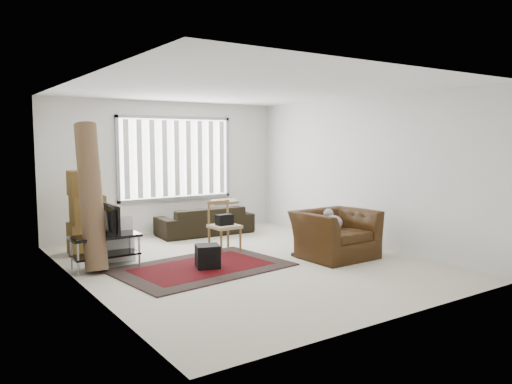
# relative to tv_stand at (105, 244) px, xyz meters

# --- Properties ---
(room) EXTENTS (6.00, 6.02, 2.71)m
(room) POSITION_rel_tv_stand_xyz_m (1.98, -0.38, 1.39)
(room) COLOR beige
(room) RESTS_ON ground
(persian_rug) EXTENTS (2.68, 1.95, 0.02)m
(persian_rug) POSITION_rel_tv_stand_xyz_m (1.20, -0.82, -0.35)
(persian_rug) COLOR black
(persian_rug) RESTS_ON ground
(tv_stand) EXTENTS (1.01, 0.45, 0.50)m
(tv_stand) POSITION_rel_tv_stand_xyz_m (0.00, 0.00, 0.00)
(tv_stand) COLOR black
(tv_stand) RESTS_ON ground
(tv) EXTENTS (0.11, 0.82, 0.47)m
(tv) POSITION_rel_tv_stand_xyz_m (-0.00, 0.00, 0.38)
(tv) COLOR black
(tv) RESTS_ON tv_stand
(subwoofer) EXTENTS (0.43, 0.43, 0.34)m
(subwoofer) POSITION_rel_tv_stand_xyz_m (1.25, -0.90, -0.17)
(subwoofer) COLOR black
(subwoofer) RESTS_ON persian_rug
(moving_boxes) EXTENTS (0.60, 0.55, 1.41)m
(moving_boxes) POSITION_rel_tv_stand_xyz_m (0.05, 1.16, 0.29)
(moving_boxes) COLOR brown
(moving_boxes) RESTS_ON ground
(white_flatpack) EXTENTS (0.58, 0.27, 0.72)m
(white_flatpack) POSITION_rel_tv_stand_xyz_m (0.25, 0.28, -0.01)
(white_flatpack) COLOR silver
(white_flatpack) RESTS_ON ground
(rolled_rug) EXTENTS (0.40, 0.87, 2.20)m
(rolled_rug) POSITION_rel_tv_stand_xyz_m (-0.18, 0.02, 0.74)
(rolled_rug) COLOR brown
(rolled_rug) RESTS_ON ground
(sofa) EXTENTS (1.98, 0.94, 0.75)m
(sofa) POSITION_rel_tv_stand_xyz_m (2.53, 1.56, 0.01)
(sofa) COLOR black
(sofa) RESTS_ON ground
(side_chair) EXTENTS (0.48, 0.48, 0.87)m
(side_chair) POSITION_rel_tv_stand_xyz_m (2.07, 0.01, 0.11)
(side_chair) COLOR tan
(side_chair) RESTS_ON ground
(armchair) EXTENTS (1.22, 1.06, 0.89)m
(armchair) POSITION_rel_tv_stand_xyz_m (3.33, -1.44, 0.08)
(armchair) COLOR #331D0A
(armchair) RESTS_ON ground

